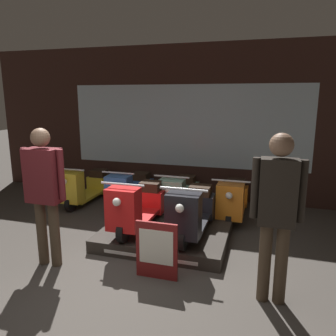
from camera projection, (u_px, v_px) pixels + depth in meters
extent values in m
plane|color=#423D38|center=(100.00, 297.00, 3.59)|extent=(30.00, 30.00, 0.00)
cube|color=#331E19|center=(186.00, 123.00, 6.88)|extent=(9.15, 0.08, 3.20)
cube|color=silver|center=(185.00, 126.00, 6.85)|extent=(5.03, 0.01, 1.70)
cube|color=#2D2823|center=(165.00, 235.00, 4.97)|extent=(1.87, 1.43, 0.19)
cube|color=silver|center=(149.00, 257.00, 4.30)|extent=(1.31, 0.01, 0.05)
cylinder|color=black|center=(123.00, 231.00, 4.49)|extent=(0.09, 0.32, 0.32)
cylinder|color=black|center=(152.00, 205.00, 5.58)|extent=(0.09, 0.32, 0.32)
cube|color=red|center=(139.00, 217.00, 5.04)|extent=(0.41, 1.07, 0.05)
cube|color=red|center=(123.00, 209.00, 4.45)|extent=(0.44, 0.29, 0.58)
cube|color=red|center=(151.00, 201.00, 5.54)|extent=(0.46, 0.33, 0.37)
cube|color=black|center=(151.00, 186.00, 5.48)|extent=(0.33, 0.30, 0.15)
cylinder|color=silver|center=(122.00, 184.00, 4.37)|extent=(0.62, 0.03, 0.03)
sphere|color=white|center=(117.00, 202.00, 4.23)|extent=(0.11, 0.11, 0.11)
cylinder|color=black|center=(183.00, 238.00, 4.26)|extent=(0.09, 0.32, 0.32)
cylinder|color=black|center=(200.00, 210.00, 5.34)|extent=(0.09, 0.32, 0.32)
cube|color=black|center=(192.00, 223.00, 4.80)|extent=(0.41, 1.07, 0.05)
cube|color=black|center=(183.00, 215.00, 4.21)|extent=(0.44, 0.29, 0.58)
cube|color=black|center=(200.00, 205.00, 5.30)|extent=(0.46, 0.33, 0.37)
cube|color=black|center=(200.00, 190.00, 5.24)|extent=(0.33, 0.30, 0.15)
cylinder|color=silver|center=(184.00, 189.00, 4.13)|extent=(0.62, 0.03, 0.03)
sphere|color=white|center=(180.00, 208.00, 3.99)|extent=(0.11, 0.11, 0.11)
cylinder|color=black|center=(71.00, 203.00, 6.25)|extent=(0.09, 0.32, 0.32)
cylinder|color=black|center=(100.00, 187.00, 7.34)|extent=(0.09, 0.32, 0.32)
cube|color=yellow|center=(87.00, 195.00, 6.80)|extent=(0.41, 1.07, 0.05)
cube|color=yellow|center=(71.00, 187.00, 6.21)|extent=(0.44, 0.29, 0.58)
cube|color=yellow|center=(100.00, 184.00, 7.30)|extent=(0.46, 0.33, 0.37)
cube|color=black|center=(99.00, 173.00, 7.23)|extent=(0.33, 0.30, 0.15)
cylinder|color=silver|center=(69.00, 169.00, 6.12)|extent=(0.62, 0.03, 0.03)
sphere|color=white|center=(64.00, 182.00, 5.98)|extent=(0.11, 0.11, 0.11)
cylinder|color=black|center=(119.00, 208.00, 5.97)|extent=(0.09, 0.32, 0.32)
cylinder|color=black|center=(142.00, 191.00, 7.06)|extent=(0.09, 0.32, 0.32)
cube|color=#386BBC|center=(131.00, 199.00, 6.51)|extent=(0.41, 1.07, 0.05)
cube|color=#386BBC|center=(119.00, 192.00, 5.93)|extent=(0.44, 0.29, 0.58)
cube|color=#386BBC|center=(141.00, 188.00, 7.02)|extent=(0.46, 0.33, 0.37)
cube|color=black|center=(141.00, 176.00, 6.95)|extent=(0.33, 0.30, 0.15)
cylinder|color=silver|center=(118.00, 173.00, 5.84)|extent=(0.62, 0.03, 0.03)
sphere|color=white|center=(114.00, 186.00, 5.70)|extent=(0.11, 0.11, 0.11)
cylinder|color=black|center=(171.00, 214.00, 5.69)|extent=(0.09, 0.32, 0.32)
cylinder|color=black|center=(187.00, 195.00, 6.78)|extent=(0.09, 0.32, 0.32)
cube|color=#8EC6AD|center=(180.00, 204.00, 6.23)|extent=(0.41, 1.07, 0.05)
cube|color=#8EC6AD|center=(172.00, 196.00, 5.65)|extent=(0.44, 0.29, 0.58)
cube|color=#8EC6AD|center=(187.00, 191.00, 6.74)|extent=(0.46, 0.33, 0.37)
cube|color=black|center=(187.00, 179.00, 6.67)|extent=(0.33, 0.30, 0.15)
cylinder|color=silver|center=(172.00, 177.00, 5.56)|extent=(0.62, 0.03, 0.03)
sphere|color=white|center=(168.00, 190.00, 5.42)|extent=(0.11, 0.11, 0.11)
cylinder|color=black|center=(229.00, 220.00, 5.41)|extent=(0.09, 0.32, 0.32)
cylinder|color=black|center=(236.00, 199.00, 6.49)|extent=(0.09, 0.32, 0.32)
cube|color=orange|center=(233.00, 209.00, 5.95)|extent=(0.41, 1.07, 0.05)
cube|color=orange|center=(230.00, 202.00, 5.37)|extent=(0.44, 0.29, 0.58)
cube|color=orange|center=(236.00, 196.00, 6.46)|extent=(0.46, 0.33, 0.37)
cube|color=black|center=(236.00, 183.00, 6.39)|extent=(0.33, 0.30, 0.15)
cylinder|color=silver|center=(231.00, 181.00, 5.28)|extent=(0.62, 0.03, 0.03)
sphere|color=white|center=(229.00, 195.00, 5.14)|extent=(0.11, 0.11, 0.11)
cylinder|color=#473828|center=(42.00, 232.00, 4.25)|extent=(0.13, 0.13, 0.86)
cylinder|color=#473828|center=(55.00, 234.00, 4.19)|extent=(0.13, 0.13, 0.86)
cube|color=#5B191E|center=(43.00, 175.00, 4.05)|extent=(0.43, 0.24, 0.68)
cylinder|color=#5B191E|center=(26.00, 172.00, 4.12)|extent=(0.08, 0.08, 0.62)
cylinder|color=#5B191E|center=(61.00, 175.00, 3.98)|extent=(0.08, 0.08, 0.62)
sphere|color=brown|center=(40.00, 138.00, 3.95)|extent=(0.23, 0.23, 0.23)
cylinder|color=#473828|center=(265.00, 262.00, 3.46)|extent=(0.13, 0.13, 0.87)
cylinder|color=#473828|center=(281.00, 265.00, 3.42)|extent=(0.13, 0.13, 0.87)
cube|color=black|center=(278.00, 192.00, 3.27)|extent=(0.37, 0.21, 0.69)
cylinder|color=black|center=(255.00, 188.00, 3.33)|extent=(0.08, 0.08, 0.63)
cylinder|color=black|center=(302.00, 192.00, 3.21)|extent=(0.08, 0.08, 0.63)
sphere|color=brown|center=(282.00, 145.00, 3.17)|extent=(0.24, 0.24, 0.24)
cube|color=maroon|center=(157.00, 251.00, 3.90)|extent=(0.51, 0.04, 0.71)
cube|color=white|center=(156.00, 247.00, 3.87)|extent=(0.42, 0.01, 0.43)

